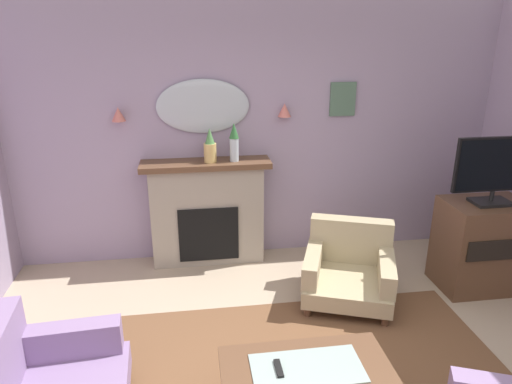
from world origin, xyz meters
TOP-DOWN VIEW (x-y plane):
  - wall_back at (0.00, 2.60)m, footprint 6.24×0.10m
  - fireplace at (-0.59, 2.38)m, footprint 1.36×0.36m
  - mantel_vase_left at (-0.54, 2.35)m, footprint 0.13×0.13m
  - mantel_vase_centre at (-0.29, 2.35)m, footprint 0.10×0.10m
  - wall_mirror at (-0.59, 2.52)m, footprint 0.96×0.06m
  - wall_sconce_left at (-1.44, 2.47)m, footprint 0.14×0.14m
  - wall_sconce_right at (0.26, 2.47)m, footprint 0.14×0.14m
  - framed_picture at (0.91, 2.53)m, footprint 0.28×0.03m
  - coffee_table at (-0.07, 0.00)m, footprint 1.10×0.60m
  - tv_remote at (-0.25, 0.01)m, footprint 0.04×0.16m
  - armchair_beside_couch at (0.72, 1.46)m, footprint 1.04×1.05m
  - tv_cabinet at (2.07, 1.46)m, footprint 0.80×0.57m
  - tv_flatscreen at (2.07, 1.44)m, footprint 0.84×0.24m

SIDE VIEW (x-z plane):
  - armchair_beside_couch at x=0.72m, z-range -0.05..0.66m
  - coffee_table at x=-0.07m, z-range 0.16..0.61m
  - tv_cabinet at x=2.07m, z-range 0.00..0.90m
  - tv_remote at x=-0.25m, z-range 0.44..0.46m
  - fireplace at x=-0.59m, z-range -0.01..1.15m
  - tv_flatscreen at x=2.07m, z-range 0.92..1.57m
  - mantel_vase_left at x=-0.54m, z-range 1.14..1.49m
  - mantel_vase_centre at x=-0.29m, z-range 1.17..1.57m
  - wall_back at x=0.00m, z-range 0.00..2.83m
  - wall_sconce_left at x=-1.44m, z-range 1.59..1.73m
  - wall_sconce_right at x=0.26m, z-range 1.59..1.73m
  - wall_mirror at x=-0.59m, z-range 1.43..1.99m
  - framed_picture at x=0.91m, z-range 1.57..1.93m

